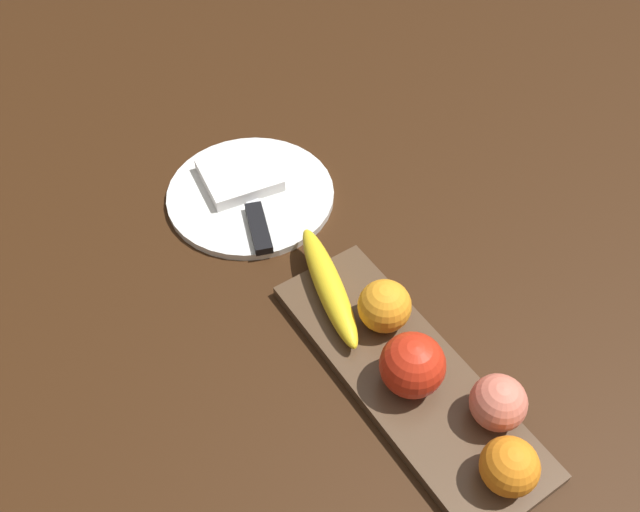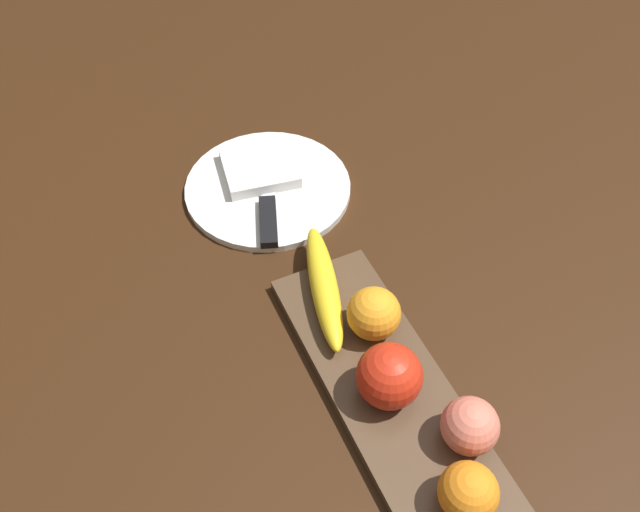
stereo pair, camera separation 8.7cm
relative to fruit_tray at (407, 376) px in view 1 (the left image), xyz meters
The scene contains 10 objects.
ground_plane 0.03m from the fruit_tray, 166.85° to the left, with size 2.40×2.40×0.00m, color #331C0C.
fruit_tray is the anchor object (origin of this frame).
apple 0.05m from the fruit_tray, 146.29° to the left, with size 0.08×0.08×0.08m, color red.
banana 0.15m from the fruit_tray, ahead, with size 0.20×0.03×0.03m, color yellow.
orange_near_apple 0.16m from the fruit_tray, behind, with size 0.06×0.06×0.06m, color orange.
orange_near_banana 0.09m from the fruit_tray, 14.82° to the right, with size 0.07×0.07×0.07m, color orange.
peach 0.11m from the fruit_tray, 155.40° to the right, with size 0.06×0.06×0.06m, color #E2755E.
dinner_plate 0.37m from the fruit_tray, ahead, with size 0.24×0.24×0.01m, color white.
folded_napkin 0.40m from the fruit_tray, ahead, with size 0.10×0.11×0.02m, color white.
knife 0.31m from the fruit_tray, ahead, with size 0.18×0.08×0.01m.
Camera 1 is at (-0.25, 0.30, 0.71)m, focal length 38.10 mm.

